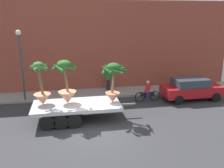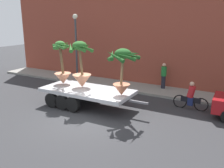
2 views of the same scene
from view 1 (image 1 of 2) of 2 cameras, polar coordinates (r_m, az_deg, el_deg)
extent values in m
plane|color=#2D2D30|center=(13.20, -3.52, -10.80)|extent=(60.00, 60.00, 0.00)
cube|color=gray|center=(18.80, -5.68, -2.26)|extent=(24.00, 2.20, 0.15)
cube|color=brown|center=(19.71, -6.36, 8.80)|extent=(24.00, 1.20, 7.01)
cube|color=#B7BABF|center=(14.23, -8.28, -4.98)|extent=(5.05, 2.35, 0.18)
cylinder|color=black|center=(15.44, -14.39, -5.56)|extent=(0.80, 0.23, 0.80)
cylinder|color=black|center=(13.47, -14.90, -8.87)|extent=(0.80, 0.23, 0.80)
cylinder|color=black|center=(15.40, -11.77, -5.44)|extent=(0.80, 0.23, 0.80)
cylinder|color=black|center=(13.43, -11.88, -8.74)|extent=(0.80, 0.23, 0.80)
cylinder|color=black|center=(15.40, -9.15, -5.31)|extent=(0.80, 0.23, 0.80)
cylinder|color=black|center=(13.42, -8.85, -8.59)|extent=(0.80, 0.23, 0.80)
cube|color=slate|center=(14.68, 3.59, -4.78)|extent=(1.00, 0.11, 0.10)
cone|color=tan|center=(14.44, -15.96, -3.43)|extent=(0.96, 0.96, 0.63)
cylinder|color=brown|center=(14.11, -16.51, 0.98)|extent=(0.31, 0.16, 1.69)
ellipsoid|color=#387A33|center=(13.93, -16.96, 4.30)|extent=(0.56, 0.56, 0.35)
cone|color=#387A33|center=(13.87, -15.68, 4.12)|extent=(0.28, 0.68, 0.37)
cone|color=#387A33|center=(14.21, -15.90, 4.25)|extent=(0.72, 0.62, 0.49)
cone|color=#387A33|center=(14.32, -17.28, 4.26)|extent=(0.82, 0.45, 0.48)
cone|color=#387A33|center=(14.09, -17.99, 4.14)|extent=(0.43, 0.65, 0.34)
cone|color=#387A33|center=(13.82, -17.97, 3.75)|extent=(0.51, 0.61, 0.42)
cone|color=#387A33|center=(13.70, -17.55, 3.71)|extent=(0.65, 0.43, 0.42)
cone|color=#387A33|center=(13.62, -16.40, 3.76)|extent=(0.74, 0.52, 0.46)
cone|color=tan|center=(14.30, -10.40, -3.08)|extent=(1.04, 1.04, 0.71)
cylinder|color=brown|center=(13.97, -10.82, 1.35)|extent=(0.29, 0.14, 1.59)
ellipsoid|color=#2D6B28|center=(13.80, -11.18, 4.52)|extent=(0.80, 0.80, 0.50)
cone|color=#2D6B28|center=(13.71, -9.09, 4.21)|extent=(0.39, 1.03, 0.58)
cone|color=#2D6B28|center=(14.16, -10.39, 4.55)|extent=(0.83, 0.56, 0.48)
cone|color=#2D6B28|center=(14.15, -12.49, 4.37)|extent=(0.80, 0.80, 0.58)
cone|color=#2D6B28|center=(13.52, -12.72, 3.89)|extent=(0.78, 0.87, 0.52)
cone|color=#2D6B28|center=(13.46, -10.32, 3.92)|extent=(0.82, 0.58, 0.51)
cone|color=#B26647|center=(14.27, 0.12, -3.14)|extent=(0.86, 0.86, 0.57)
cylinder|color=brown|center=(13.97, 0.24, 0.90)|extent=(0.22, 0.13, 1.52)
ellipsoid|color=#235B23|center=(13.80, 0.36, 3.94)|extent=(0.82, 0.82, 0.51)
cone|color=#235B23|center=(13.87, 2.70, 3.76)|extent=(0.31, 1.16, 0.50)
cone|color=#235B23|center=(14.30, 1.36, 4.22)|extent=(1.04, 0.84, 0.40)
cone|color=#235B23|center=(14.19, -0.52, 4.13)|extent=(0.93, 0.49, 0.35)
cone|color=#235B23|center=(13.91, -1.71, 3.67)|extent=(0.54, 1.02, 0.61)
cone|color=#235B23|center=(13.51, -1.38, 3.45)|extent=(0.65, 1.02, 0.46)
cone|color=#235B23|center=(13.28, 0.21, 3.16)|extent=(1.12, 0.46, 0.55)
cone|color=#235B23|center=(13.52, 2.05, 3.40)|extent=(0.88, 0.83, 0.51)
torus|color=black|center=(17.60, 9.98, -2.81)|extent=(0.74, 0.06, 0.74)
torus|color=black|center=(17.26, 6.54, -3.05)|extent=(0.74, 0.06, 0.74)
cube|color=black|center=(17.36, 8.30, -2.37)|extent=(1.04, 0.07, 0.28)
cylinder|color=red|center=(17.23, 8.36, -0.95)|extent=(0.44, 0.34, 0.65)
sphere|color=tan|center=(17.11, 8.42, 0.40)|extent=(0.24, 0.24, 0.24)
cube|color=navy|center=(17.39, 8.29, -2.62)|extent=(0.28, 0.24, 0.44)
cube|color=maroon|center=(18.48, 18.26, -1.40)|extent=(4.39, 1.88, 0.70)
cube|color=#2D3842|center=(18.21, 17.84, 0.44)|extent=(2.43, 1.64, 0.56)
cylinder|color=black|center=(19.97, 20.53, -1.40)|extent=(0.65, 0.22, 0.64)
cylinder|color=black|center=(18.67, 23.17, -2.86)|extent=(0.65, 0.22, 0.64)
cylinder|color=black|center=(18.64, 13.15, -1.99)|extent=(0.65, 0.22, 0.64)
cylinder|color=black|center=(17.25, 15.42, -3.63)|extent=(0.65, 0.22, 0.64)
cylinder|color=black|center=(19.30, -0.91, -0.14)|extent=(0.28, 0.28, 0.85)
cylinder|color=#1E702D|center=(19.11, -0.92, 1.98)|extent=(0.36, 0.36, 0.62)
sphere|color=tan|center=(19.01, -0.93, 3.23)|extent=(0.24, 0.24, 0.24)
cylinder|color=#383D42|center=(17.68, -20.36, 3.43)|extent=(0.14, 0.14, 4.50)
sphere|color=#EAEACC|center=(17.35, -21.14, 11.18)|extent=(0.36, 0.36, 0.36)
camera|label=2|loc=(8.33, 59.12, -0.25)|focal=39.50mm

